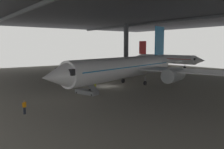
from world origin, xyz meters
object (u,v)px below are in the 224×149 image
(crew_worker_by_stairs, at_px, (95,86))
(airplane_distant, at_px, (164,59))
(airplane_main, at_px, (128,67))
(boarding_stairs, at_px, (87,90))
(crew_worker_near_nose, at_px, (24,106))

(crew_worker_by_stairs, relative_size, airplane_distant, 0.05)
(airplane_main, distance_m, crew_worker_by_stairs, 9.23)
(crew_worker_by_stairs, height_order, airplane_distant, airplane_distant)
(boarding_stairs, distance_m, crew_worker_by_stairs, 2.55)
(airplane_main, xyz_separation_m, crew_worker_near_nose, (8.56, -22.81, -2.74))
(airplane_main, height_order, boarding_stairs, airplane_main)
(crew_worker_by_stairs, bearing_deg, boarding_stairs, -65.78)
(airplane_main, bearing_deg, boarding_stairs, -76.77)
(airplane_main, height_order, airplane_distant, airplane_main)
(boarding_stairs, relative_size, crew_worker_by_stairs, 3.01)
(crew_worker_by_stairs, bearing_deg, airplane_main, 100.07)
(airplane_distant, bearing_deg, crew_worker_near_nose, -61.88)
(crew_worker_near_nose, distance_m, airplane_distant, 69.58)
(boarding_stairs, height_order, crew_worker_by_stairs, boarding_stairs)
(boarding_stairs, xyz_separation_m, crew_worker_near_nose, (5.97, -11.81, 0.17))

